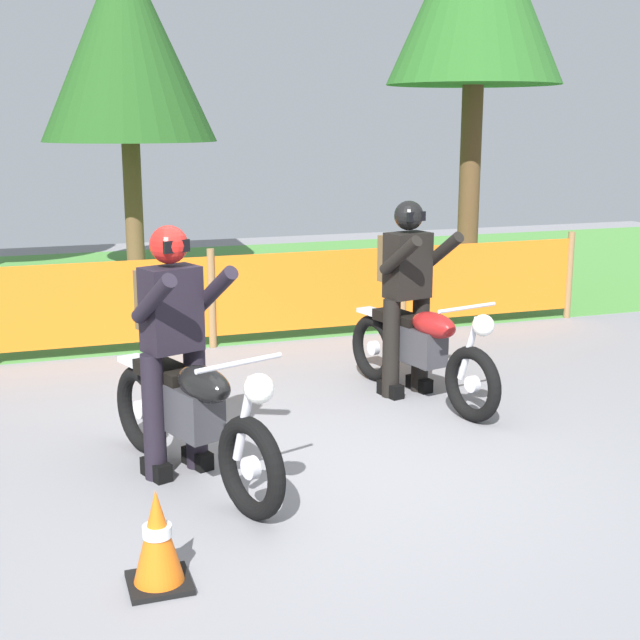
% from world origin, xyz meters
% --- Properties ---
extents(ground, '(24.00, 24.00, 0.02)m').
position_xyz_m(ground, '(0.00, 0.00, -0.01)').
color(ground, gray).
extents(grass_verge, '(24.00, 7.38, 0.01)m').
position_xyz_m(grass_verge, '(0.00, 7.23, 0.01)').
color(grass_verge, '#4C8C3D').
rests_on(grass_verge, ground).
extents(barrier_fence, '(8.84, 0.08, 1.05)m').
position_xyz_m(barrier_fence, '(-0.00, 3.54, 0.54)').
color(barrier_fence, olive).
rests_on(barrier_fence, ground).
extents(tree_near_left, '(2.62, 2.62, 4.94)m').
position_xyz_m(tree_near_left, '(-0.16, 8.46, 3.47)').
color(tree_near_left, brown).
rests_on(tree_near_left, ground).
extents(motorcycle_lead, '(0.88, 1.95, 0.96)m').
position_xyz_m(motorcycle_lead, '(-0.87, 0.09, 0.47)').
color(motorcycle_lead, black).
rests_on(motorcycle_lead, ground).
extents(motorcycle_trailing, '(0.69, 1.92, 0.92)m').
position_xyz_m(motorcycle_trailing, '(1.31, 1.21, 0.45)').
color(motorcycle_trailing, black).
rests_on(motorcycle_trailing, ground).
extents(rider_lead, '(0.67, 0.77, 1.69)m').
position_xyz_m(rider_lead, '(-0.95, 0.30, 0.95)').
color(rider_lead, black).
rests_on(rider_lead, ground).
extents(rider_trailing, '(0.64, 0.75, 1.69)m').
position_xyz_m(rider_trailing, '(1.26, 1.42, 0.95)').
color(rider_trailing, black).
rests_on(rider_trailing, ground).
extents(traffic_cone, '(0.32, 0.32, 0.53)m').
position_xyz_m(traffic_cone, '(-1.30, -1.17, 0.26)').
color(traffic_cone, black).
rests_on(traffic_cone, ground).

